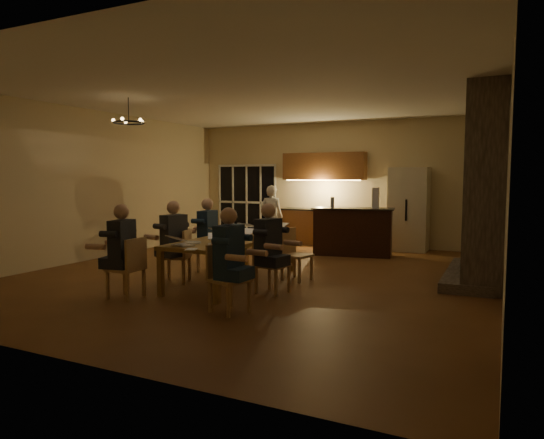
{
  "coord_description": "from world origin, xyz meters",
  "views": [
    {
      "loc": [
        3.98,
        -7.73,
        1.77
      ],
      "look_at": [
        0.11,
        0.3,
        0.99
      ],
      "focal_mm": 32.0,
      "sensor_mm": 36.0,
      "label": 1
    }
  ],
  "objects": [
    {
      "name": "floor",
      "position": [
        0.0,
        0.0,
        0.0
      ],
      "size": [
        9.0,
        9.0,
        0.0
      ],
      "primitive_type": "plane",
      "color": "brown",
      "rests_on": "ground"
    },
    {
      "name": "back_wall",
      "position": [
        0.0,
        4.52,
        1.6
      ],
      "size": [
        8.0,
        0.04,
        3.2
      ],
      "primitive_type": "cube",
      "color": "beige",
      "rests_on": "ground"
    },
    {
      "name": "left_wall",
      "position": [
        -4.02,
        0.0,
        1.6
      ],
      "size": [
        0.04,
        9.0,
        3.2
      ],
      "primitive_type": "cube",
      "color": "beige",
      "rests_on": "ground"
    },
    {
      "name": "right_wall",
      "position": [
        4.02,
        0.0,
        1.6
      ],
      "size": [
        0.04,
        9.0,
        3.2
      ],
      "primitive_type": "cube",
      "color": "beige",
      "rests_on": "ground"
    },
    {
      "name": "ceiling",
      "position": [
        0.0,
        0.0,
        3.22
      ],
      "size": [
        8.0,
        9.0,
        0.04
      ],
      "primitive_type": "cube",
      "color": "white",
      "rests_on": "back_wall"
    },
    {
      "name": "french_doors",
      "position": [
        -2.7,
        4.47,
        1.05
      ],
      "size": [
        1.86,
        0.08,
        2.1
      ],
      "primitive_type": "cube",
      "color": "black",
      "rests_on": "ground"
    },
    {
      "name": "fireplace",
      "position": [
        3.7,
        1.2,
        1.6
      ],
      "size": [
        0.58,
        2.5,
        3.2
      ],
      "primitive_type": "cube",
      "color": "#6C5E54",
      "rests_on": "ground"
    },
    {
      "name": "kitchenette",
      "position": [
        -0.3,
        4.2,
        1.2
      ],
      "size": [
        2.24,
        0.68,
        2.4
      ],
      "primitive_type": null,
      "color": "brown",
      "rests_on": "ground"
    },
    {
      "name": "refrigerator",
      "position": [
        1.9,
        4.15,
        1.0
      ],
      "size": [
        0.9,
        0.68,
        2.0
      ],
      "primitive_type": "cube",
      "color": "beige",
      "rests_on": "ground"
    },
    {
      "name": "dining_table",
      "position": [
        -0.1,
        -0.75,
        0.38
      ],
      "size": [
        1.1,
        2.75,
        0.75
      ],
      "primitive_type": "cube",
      "color": "#AD8145",
      "rests_on": "ground"
    },
    {
      "name": "bar_island",
      "position": [
        0.9,
        2.86,
        0.54
      ],
      "size": [
        1.89,
        0.96,
        1.08
      ],
      "primitive_type": "cube",
      "rotation": [
        0.0,
        0.0,
        0.16
      ],
      "color": "black",
      "rests_on": "ground"
    },
    {
      "name": "chair_left_near",
      "position": [
        -0.99,
        -2.37,
        0.45
      ],
      "size": [
        0.45,
        0.45,
        0.89
      ],
      "primitive_type": null,
      "rotation": [
        0.0,
        0.0,
        -1.54
      ],
      "color": "tan",
      "rests_on": "ground"
    },
    {
      "name": "chair_left_mid",
      "position": [
        -0.98,
        -1.18,
        0.45
      ],
      "size": [
        0.56,
        0.56,
        0.89
      ],
      "primitive_type": null,
      "rotation": [
        0.0,
        0.0,
        -1.22
      ],
      "color": "tan",
      "rests_on": "ground"
    },
    {
      "name": "chair_left_far",
      "position": [
        -0.92,
        -0.16,
        0.45
      ],
      "size": [
        0.47,
        0.47,
        0.89
      ],
      "primitive_type": null,
      "rotation": [
        0.0,
        0.0,
        -1.64
      ],
      "color": "tan",
      "rests_on": "ground"
    },
    {
      "name": "chair_right_near",
      "position": [
        0.78,
        -2.37,
        0.45
      ],
      "size": [
        0.55,
        0.55,
        0.89
      ],
      "primitive_type": null,
      "rotation": [
        0.0,
        0.0,
        1.26
      ],
      "color": "tan",
      "rests_on": "ground"
    },
    {
      "name": "chair_right_mid",
      "position": [
        0.82,
        -1.17,
        0.45
      ],
      "size": [
        0.5,
        0.5,
        0.89
      ],
      "primitive_type": null,
      "rotation": [
        0.0,
        0.0,
        1.42
      ],
      "color": "tan",
      "rests_on": "ground"
    },
    {
      "name": "chair_right_far",
      "position": [
        0.8,
        -0.15,
        0.45
      ],
      "size": [
        0.53,
        0.53,
        0.89
      ],
      "primitive_type": null,
      "rotation": [
        0.0,
        0.0,
        1.34
      ],
      "color": "tan",
      "rests_on": "ground"
    },
    {
      "name": "person_left_near",
      "position": [
        -1.01,
        -2.4,
        0.69
      ],
      "size": [
        0.7,
        0.7,
        1.38
      ],
      "primitive_type": null,
      "rotation": [
        0.0,
        0.0,
        -1.39
      ],
      "color": "#262931",
      "rests_on": "ground"
    },
    {
      "name": "person_right_near",
      "position": [
        0.77,
        -2.37,
        0.69
      ],
      "size": [
        0.64,
        0.64,
        1.38
      ],
      "primitive_type": null,
      "rotation": [
        0.0,
        0.0,
        1.5
      ],
      "color": "#1B2F45",
      "rests_on": "ground"
    },
    {
      "name": "person_left_mid",
      "position": [
        -0.94,
        -1.27,
        0.69
      ],
      "size": [
        0.71,
        0.71,
        1.38
      ],
      "primitive_type": null,
      "rotation": [
        0.0,
        0.0,
        -1.77
      ],
      "color": "#383C42",
      "rests_on": "ground"
    },
    {
      "name": "person_right_mid",
      "position": [
        0.8,
        -1.27,
        0.69
      ],
      "size": [
        0.71,
        0.71,
        1.38
      ],
      "primitive_type": null,
      "rotation": [
        0.0,
        0.0,
        1.37
      ],
      "color": "#262931",
      "rests_on": "ground"
    },
    {
      "name": "person_left_far",
      "position": [
        -0.99,
        -0.18,
        0.69
      ],
      "size": [
        0.65,
        0.65,
        1.38
      ],
      "primitive_type": null,
      "rotation": [
        0.0,
        0.0,
        -1.49
      ],
      "color": "#1B2F45",
      "rests_on": "ground"
    },
    {
      "name": "standing_person",
      "position": [
        -1.25,
        3.09,
        0.79
      ],
      "size": [
        0.61,
        0.44,
        1.57
      ],
      "primitive_type": "imported",
      "rotation": [
        0.0,
        0.0,
        3.26
      ],
      "color": "silver",
      "rests_on": "ground"
    },
    {
      "name": "chandelier",
      "position": [
        -2.22,
        -0.86,
        2.75
      ],
      "size": [
        0.57,
        0.57,
        0.03
      ],
      "primitive_type": "torus",
      "color": "black",
      "rests_on": "ceiling"
    },
    {
      "name": "laptop_a",
      "position": [
        -0.32,
        -1.87,
        0.86
      ],
      "size": [
        0.4,
        0.38,
        0.23
      ],
      "primitive_type": null,
      "rotation": [
        0.0,
        0.0,
        2.77
      ],
      "color": "silver",
      "rests_on": "dining_table"
    },
    {
      "name": "laptop_b",
      "position": [
        0.11,
        -1.56,
        0.86
      ],
      "size": [
        0.42,
        0.41,
        0.23
      ],
      "primitive_type": null,
      "rotation": [
        0.0,
        0.0,
        0.57
      ],
      "color": "silver",
      "rests_on": "dining_table"
    },
    {
      "name": "laptop_c",
      "position": [
        -0.37,
        -0.64,
        0.86
      ],
      "size": [
        0.37,
        0.34,
        0.23
      ],
      "primitive_type": null,
      "rotation": [
        0.0,
        0.0,
        2.92
      ],
      "color": "silver",
      "rests_on": "dining_table"
    },
    {
      "name": "laptop_d",
      "position": [
        0.11,
        -0.82,
        0.86
      ],
      "size": [
        0.34,
        0.31,
        0.23
      ],
      "primitive_type": null,
      "rotation": [
        0.0,
        0.0,
        -0.09
      ],
      "color": "silver",
      "rests_on": "dining_table"
    },
    {
      "name": "laptop_e",
      "position": [
        -0.33,
        0.28,
        0.86
      ],
      "size": [
        0.37,
        0.34,
        0.23
      ],
      "primitive_type": null,
      "rotation": [
        0.0,
        0.0,
        2.92
      ],
      "color": "silver",
      "rests_on": "dining_table"
    },
    {
      "name": "laptop_f",
      "position": [
        0.15,
        0.37,
        0.86
      ],
      "size": [
        0.37,
        0.34,
        0.23
      ],
      "primitive_type": null,
      "rotation": [
        0.0,
        0.0,
        -0.19
      ],
      "color": "silver",
      "rests_on": "dining_table"
    },
    {
      "name": "mug_front",
      "position": [
        -0.16,
        -1.15,
        0.8
      ],
      "size": [
        0.08,
        0.08,
        0.1
      ],
      "primitive_type": "cylinder",
      "color": "white",
      "rests_on": "dining_table"
    },
    {
      "name": "mug_mid",
      "position": [
        -0.01,
        -0.21,
        0.8
      ],
      "size": [
        0.09,
        0.09,
        0.1
      ],
      "primitive_type": "cylinder",
      "color": "white",
      "rests_on": "dining_table"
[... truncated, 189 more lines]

